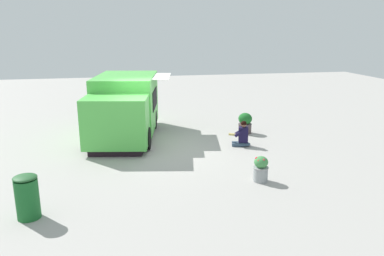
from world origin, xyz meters
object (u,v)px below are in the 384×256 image
planter_flowering_far (261,169)px  trash_bin (27,197)px  planter_flowering_near (245,123)px  person_customer (242,136)px  food_truck (125,109)px

planter_flowering_far → trash_bin: 5.68m
planter_flowering_near → planter_flowering_far: planter_flowering_near is taller
person_customer → planter_flowering_far: person_customer is taller
person_customer → planter_flowering_near: (-1.55, 0.63, 0.07)m
food_truck → trash_bin: size_ratio=5.07×
food_truck → planter_flowering_near: food_truck is taller
person_customer → trash_bin: 7.32m
food_truck → person_customer: food_truck is taller
person_customer → planter_flowering_near: 1.67m
food_truck → planter_flowering_near: (0.39, 4.56, -0.66)m
food_truck → planter_flowering_near: 4.62m
food_truck → trash_bin: 6.37m
trash_bin → food_truck: bearing=159.8°
person_customer → trash_bin: (4.01, -6.12, 0.16)m
planter_flowering_near → trash_bin: (5.56, -6.74, 0.09)m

